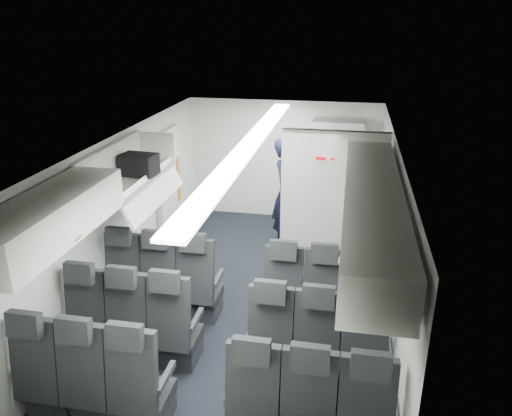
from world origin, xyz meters
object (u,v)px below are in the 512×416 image
at_px(seat_row_front, 241,293).
at_px(flight_attendant, 287,193).
at_px(carry_on_bag, 139,164).
at_px(galley_unit, 335,175).
at_px(seat_row_rear, 197,399).
at_px(boarding_door, 169,187).
at_px(seat_row_mid, 223,338).

bearing_deg(seat_row_front, flight_attendant, 84.14).
bearing_deg(carry_on_bag, seat_row_front, -11.73).
bearing_deg(galley_unit, seat_row_rear, -100.65).
bearing_deg(galley_unit, flight_attendant, -126.98).
relative_size(seat_row_front, flight_attendant, 1.86).
bearing_deg(seat_row_front, boarding_door, 128.16).
xyz_separation_m(seat_row_mid, galley_unit, (0.95, 4.15, 0.55)).
bearing_deg(galley_unit, carry_on_bag, -129.40).
bearing_deg(seat_row_front, galley_unit, 73.72).
height_order(flight_attendant, carry_on_bag, carry_on_bag).
bearing_deg(flight_attendant, galley_unit, -23.15).
distance_m(seat_row_rear, carry_on_bag, 2.97).
relative_size(seat_row_mid, seat_row_rear, 1.00).
distance_m(seat_row_rear, boarding_door, 4.25).
xyz_separation_m(seat_row_front, boarding_door, (-1.64, 2.09, 0.55)).
distance_m(boarding_door, carry_on_bag, 1.89).
height_order(seat_row_front, carry_on_bag, carry_on_bag).
relative_size(seat_row_front, carry_on_bag, 7.82).
height_order(galley_unit, boarding_door, galley_unit).
relative_size(seat_row_front, seat_row_mid, 1.00).
distance_m(seat_row_mid, flight_attendant, 3.25).
relative_size(seat_row_front, seat_row_rear, 1.00).
distance_m(seat_row_front, galley_unit, 3.43).
bearing_deg(carry_on_bag, flight_attendant, 55.16).
relative_size(seat_row_mid, galley_unit, 1.75).
relative_size(seat_row_front, boarding_door, 1.79).
xyz_separation_m(seat_row_rear, galley_unit, (0.95, 5.05, 0.55)).
bearing_deg(carry_on_bag, seat_row_rear, -52.74).
distance_m(seat_row_mid, galley_unit, 4.30).
relative_size(boarding_door, carry_on_bag, 4.37).
distance_m(seat_row_mid, seat_row_rear, 0.90).
height_order(seat_row_front, seat_row_rear, same).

